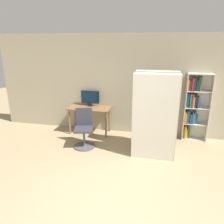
% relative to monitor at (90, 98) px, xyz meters
% --- Properties ---
extents(ground_plane, '(16.00, 16.00, 0.00)m').
position_rel_monitor_xyz_m(ground_plane, '(1.26, -3.13, -0.98)').
color(ground_plane, '#9E8966').
extents(wall_back, '(8.00, 0.06, 2.70)m').
position_rel_monitor_xyz_m(wall_back, '(1.26, 0.13, 0.37)').
color(wall_back, tan).
rests_on(wall_back, ground).
extents(desk, '(1.16, 0.55, 0.74)m').
position_rel_monitor_xyz_m(desk, '(0.03, -0.17, -0.35)').
color(desk, brown).
rests_on(desk, ground).
extents(monitor, '(0.52, 0.17, 0.43)m').
position_rel_monitor_xyz_m(monitor, '(0.00, 0.00, 0.00)').
color(monitor, black).
rests_on(monitor, desk).
extents(office_chair, '(0.54, 0.54, 0.95)m').
position_rel_monitor_xyz_m(office_chair, '(0.15, -1.01, -0.59)').
color(office_chair, '#4C4C51').
rests_on(office_chair, ground).
extents(bookshelf, '(0.61, 0.25, 1.74)m').
position_rel_monitor_xyz_m(bookshelf, '(2.79, 0.00, -0.09)').
color(bookshelf, beige).
rests_on(bookshelf, ground).
extents(mattress_near, '(0.94, 0.28, 1.88)m').
position_rel_monitor_xyz_m(mattress_near, '(1.83, -1.22, -0.04)').
color(mattress_near, beige).
rests_on(mattress_near, ground).
extents(mattress_far, '(0.94, 0.28, 1.88)m').
position_rel_monitor_xyz_m(mattress_far, '(1.83, -0.80, -0.04)').
color(mattress_far, beige).
rests_on(mattress_far, ground).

